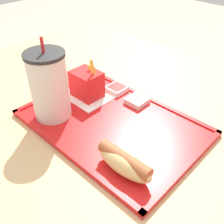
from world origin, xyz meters
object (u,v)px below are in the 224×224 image
Objects in this scene: fries_carton at (87,84)px; sauce_cup_ketchup at (117,89)px; soda_cup at (49,86)px; hot_dog_far at (124,162)px; sauce_cup_mayo at (137,100)px.

fries_carton is 2.25× the size of sauce_cup_ketchup.
hot_dog_far is (-0.25, 0.02, -0.06)m from soda_cup.
sauce_cup_mayo is (0.13, -0.20, -0.02)m from hot_dog_far.
soda_cup is 1.59× the size of hot_dog_far.
hot_dog_far is at bearing 135.60° from sauce_cup_ketchup.
soda_cup is 3.97× the size of sauce_cup_ketchup.
hot_dog_far is 1.11× the size of fries_carton.
hot_dog_far is at bearing 176.61° from soda_cup.
fries_carton is 0.09m from sauce_cup_ketchup.
hot_dog_far is at bearing 152.48° from fries_carton.
soda_cup is 1.77× the size of fries_carton.
sauce_cup_mayo is (-0.12, -0.19, -0.08)m from soda_cup.
fries_carton is at bearing 29.17° from sauce_cup_mayo.
sauce_cup_ketchup is at bearing -101.90° from soda_cup.
fries_carton reaches higher than hot_dog_far.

